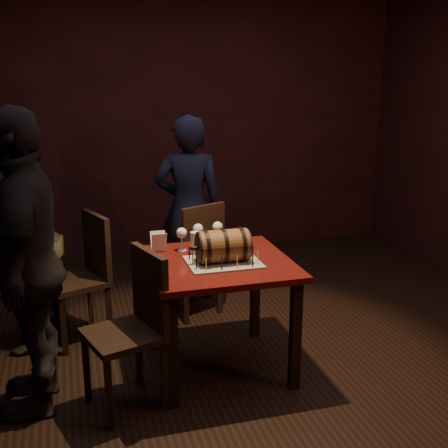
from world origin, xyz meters
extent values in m
plane|color=black|center=(0.00, 0.00, 0.00)|extent=(5.00, 5.00, 0.00)
cube|color=black|center=(0.00, 2.50, 1.40)|extent=(5.00, 0.04, 2.80)
cube|color=#430C0B|center=(-0.13, -0.08, 0.73)|extent=(0.90, 0.90, 0.04)
cube|color=black|center=(-0.51, -0.46, 0.35)|extent=(0.06, 0.06, 0.71)
cube|color=black|center=(0.25, -0.46, 0.35)|extent=(0.06, 0.06, 0.71)
cube|color=black|center=(-0.51, 0.30, 0.35)|extent=(0.06, 0.06, 0.71)
cube|color=black|center=(0.25, 0.30, 0.35)|extent=(0.06, 0.06, 0.71)
cube|color=#A49684|center=(-0.12, -0.14, 0.76)|extent=(0.45, 0.35, 0.01)
cylinder|color=brown|center=(-0.12, -0.14, 0.86)|extent=(0.31, 0.20, 0.20)
cylinder|color=black|center=(-0.23, -0.14, 0.86)|extent=(0.02, 0.22, 0.22)
cylinder|color=black|center=(-0.12, -0.14, 0.86)|extent=(0.02, 0.22, 0.22)
cylinder|color=black|center=(-0.01, -0.14, 0.86)|extent=(0.02, 0.22, 0.22)
cylinder|color=black|center=(-0.28, -0.14, 0.86)|extent=(0.01, 0.20, 0.20)
cylinder|color=black|center=(0.04, -0.14, 0.86)|extent=(0.01, 0.20, 0.20)
cylinder|color=black|center=(-0.30, -0.14, 0.86)|extent=(0.04, 0.02, 0.02)
sphere|color=black|center=(-0.32, -0.14, 0.86)|extent=(0.03, 0.03, 0.03)
cylinder|color=#F0D98F|center=(-0.27, -0.29, 0.80)|extent=(0.01, 0.01, 0.08)
cylinder|color=black|center=(-0.27, -0.29, 0.85)|extent=(0.00, 0.00, 0.01)
cylinder|color=black|center=(-0.17, -0.29, 0.80)|extent=(0.01, 0.01, 0.08)
cylinder|color=black|center=(-0.17, -0.29, 0.85)|extent=(0.00, 0.00, 0.01)
cylinder|color=#F0D98F|center=(-0.07, -0.29, 0.80)|extent=(0.01, 0.01, 0.08)
cylinder|color=black|center=(-0.07, -0.29, 0.85)|extent=(0.00, 0.00, 0.01)
cylinder|color=black|center=(0.03, -0.29, 0.80)|extent=(0.01, 0.01, 0.08)
cylinder|color=black|center=(0.03, -0.29, 0.85)|extent=(0.00, 0.00, 0.01)
cylinder|color=#F0D98F|center=(0.08, -0.24, 0.80)|extent=(0.01, 0.01, 0.08)
cylinder|color=black|center=(0.08, -0.24, 0.85)|extent=(0.00, 0.00, 0.01)
cylinder|color=black|center=(0.08, -0.14, 0.80)|extent=(0.01, 0.01, 0.08)
cylinder|color=black|center=(0.08, -0.14, 0.85)|extent=(0.00, 0.00, 0.01)
cylinder|color=#F0D98F|center=(0.08, -0.05, 0.80)|extent=(0.01, 0.01, 0.08)
cylinder|color=black|center=(0.08, -0.05, 0.85)|extent=(0.00, 0.00, 0.01)
cylinder|color=black|center=(0.03, 0.00, 0.80)|extent=(0.01, 0.01, 0.08)
cylinder|color=black|center=(0.03, 0.00, 0.85)|extent=(0.00, 0.00, 0.01)
cylinder|color=#F0D98F|center=(-0.07, 0.00, 0.80)|extent=(0.01, 0.01, 0.08)
cylinder|color=black|center=(-0.07, 0.00, 0.85)|extent=(0.00, 0.00, 0.01)
cylinder|color=black|center=(-0.17, 0.00, 0.80)|extent=(0.01, 0.01, 0.08)
cylinder|color=black|center=(-0.17, 0.00, 0.85)|extent=(0.00, 0.00, 0.01)
cylinder|color=#F0D98F|center=(-0.26, 0.00, 0.80)|extent=(0.01, 0.01, 0.08)
cylinder|color=black|center=(-0.26, 0.00, 0.85)|extent=(0.00, 0.00, 0.01)
cylinder|color=black|center=(-0.31, -0.04, 0.80)|extent=(0.01, 0.01, 0.08)
cylinder|color=black|center=(-0.31, -0.04, 0.85)|extent=(0.00, 0.00, 0.01)
cylinder|color=#F0D98F|center=(-0.31, -0.14, 0.80)|extent=(0.01, 0.01, 0.08)
cylinder|color=black|center=(-0.31, -0.14, 0.85)|extent=(0.00, 0.00, 0.01)
cylinder|color=black|center=(-0.31, -0.24, 0.80)|extent=(0.01, 0.01, 0.08)
cylinder|color=black|center=(-0.31, -0.24, 0.85)|extent=(0.00, 0.00, 0.01)
cylinder|color=silver|center=(-0.32, 0.18, 0.75)|extent=(0.06, 0.06, 0.01)
cylinder|color=silver|center=(-0.32, 0.18, 0.80)|extent=(0.01, 0.01, 0.09)
sphere|color=silver|center=(-0.32, 0.18, 0.88)|extent=(0.07, 0.07, 0.07)
sphere|color=#591114|center=(-0.32, 0.18, 0.87)|extent=(0.05, 0.05, 0.05)
cylinder|color=silver|center=(-0.19, 0.24, 0.75)|extent=(0.06, 0.06, 0.01)
cylinder|color=silver|center=(-0.19, 0.24, 0.80)|extent=(0.01, 0.01, 0.09)
sphere|color=silver|center=(-0.19, 0.24, 0.88)|extent=(0.07, 0.07, 0.07)
cylinder|color=silver|center=(-0.05, 0.26, 0.75)|extent=(0.06, 0.06, 0.01)
cylinder|color=silver|center=(-0.05, 0.26, 0.80)|extent=(0.01, 0.01, 0.09)
sphere|color=silver|center=(-0.05, 0.26, 0.88)|extent=(0.07, 0.07, 0.07)
sphere|color=#BF594C|center=(-0.05, 0.26, 0.87)|extent=(0.05, 0.05, 0.05)
cylinder|color=silver|center=(-0.24, 0.08, 0.82)|extent=(0.07, 0.07, 0.15)
cylinder|color=#9E5414|center=(-0.24, 0.08, 0.81)|extent=(0.06, 0.06, 0.11)
cylinder|color=white|center=(-0.24, 0.08, 0.87)|extent=(0.06, 0.06, 0.02)
cube|color=black|center=(-0.12, 0.85, 0.45)|extent=(0.53, 0.53, 0.04)
cube|color=black|center=(-0.04, 1.07, 0.21)|extent=(0.04, 0.04, 0.43)
cube|color=black|center=(-0.35, 0.93, 0.21)|extent=(0.04, 0.04, 0.43)
cube|color=black|center=(0.10, 0.76, 0.21)|extent=(0.04, 0.04, 0.43)
cube|color=black|center=(-0.20, 0.62, 0.21)|extent=(0.04, 0.04, 0.43)
cube|color=black|center=(-0.05, 0.68, 0.70)|extent=(0.38, 0.20, 0.46)
cube|color=black|center=(-1.02, 0.58, 0.45)|extent=(0.51, 0.51, 0.04)
cube|color=black|center=(-1.24, 0.68, 0.21)|extent=(0.04, 0.04, 0.43)
cube|color=black|center=(-1.12, 0.36, 0.21)|extent=(0.04, 0.04, 0.43)
cube|color=black|center=(-0.92, 0.80, 0.21)|extent=(0.04, 0.04, 0.43)
cube|color=black|center=(-0.80, 0.48, 0.21)|extent=(0.04, 0.04, 0.43)
cube|color=black|center=(-0.85, 0.64, 0.70)|extent=(0.18, 0.39, 0.46)
cube|color=black|center=(-0.78, -0.37, 0.45)|extent=(0.50, 0.50, 0.04)
cube|color=black|center=(-0.99, -0.26, 0.21)|extent=(0.04, 0.04, 0.43)
cube|color=black|center=(-0.89, -0.58, 0.21)|extent=(0.04, 0.04, 0.43)
cube|color=black|center=(-0.67, -0.16, 0.21)|extent=(0.04, 0.04, 0.43)
cube|color=black|center=(-0.57, -0.48, 0.21)|extent=(0.04, 0.04, 0.43)
cube|color=black|center=(-0.61, -0.31, 0.70)|extent=(0.16, 0.39, 0.46)
imported|color=#191A33|center=(-0.05, 1.19, 0.79)|extent=(0.65, 0.50, 1.58)
imported|color=#414321|center=(-1.37, 0.61, 0.77)|extent=(0.82, 0.91, 1.54)
imported|color=black|center=(-1.27, -0.20, 0.87)|extent=(0.51, 1.06, 1.75)
camera|label=1|loc=(-1.02, -3.35, 1.91)|focal=45.00mm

